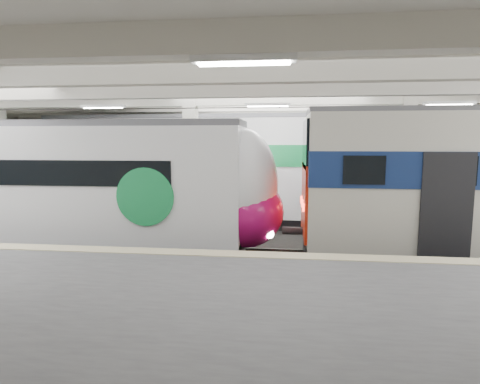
# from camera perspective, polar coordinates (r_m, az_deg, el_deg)

# --- Properties ---
(station_hall) EXTENTS (36.00, 24.00, 5.75)m
(station_hall) POSITION_cam_1_polar(r_m,az_deg,el_deg) (10.52, 2.99, 4.73)
(station_hall) COLOR black
(station_hall) RESTS_ON ground
(modern_emu) EXTENTS (13.35, 2.76, 4.33)m
(modern_emu) POSITION_cam_1_polar(r_m,az_deg,el_deg) (13.78, -20.08, 0.29)
(modern_emu) COLOR white
(modern_emu) RESTS_ON ground
(far_train) EXTENTS (15.35, 3.86, 4.81)m
(far_train) POSITION_cam_1_polar(r_m,az_deg,el_deg) (18.04, -3.53, 3.44)
(far_train) COLOR white
(far_train) RESTS_ON ground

